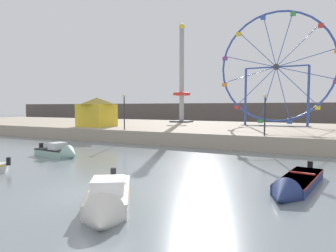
% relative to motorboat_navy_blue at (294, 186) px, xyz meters
% --- Properties ---
extents(ground_plane, '(240.00, 240.00, 0.00)m').
position_rel_motorboat_navy_blue_xyz_m(ground_plane, '(-7.39, -3.95, -0.23)').
color(ground_plane, slate).
extents(quay_promenade, '(110.00, 22.74, 1.27)m').
position_rel_motorboat_navy_blue_xyz_m(quay_promenade, '(-7.39, 21.83, 0.40)').
color(quay_promenade, tan).
rests_on(quay_promenade, ground_plane).
extents(distant_town_skyline, '(140.00, 3.00, 4.40)m').
position_rel_motorboat_navy_blue_xyz_m(distant_town_skyline, '(-7.39, 48.28, 1.97)').
color(distant_town_skyline, '#564C47').
rests_on(distant_town_skyline, ground_plane).
extents(motorboat_navy_blue, '(2.19, 6.19, 1.21)m').
position_rel_motorboat_navy_blue_xyz_m(motorboat_navy_blue, '(0.00, 0.00, 0.00)').
color(motorboat_navy_blue, navy).
rests_on(motorboat_navy_blue, ground_plane).
extents(motorboat_white_red_stripe, '(3.98, 5.08, 1.44)m').
position_rel_motorboat_navy_blue_xyz_m(motorboat_white_red_stripe, '(-5.70, -5.44, 0.10)').
color(motorboat_white_red_stripe, silver).
rests_on(motorboat_white_red_stripe, ground_plane).
extents(motorboat_seafoam, '(4.00, 1.67, 1.39)m').
position_rel_motorboat_navy_blue_xyz_m(motorboat_seafoam, '(-15.76, 1.91, 0.10)').
color(motorboat_seafoam, '#93BCAD').
rests_on(motorboat_seafoam, ground_plane).
extents(ferris_wheel_blue_frame, '(13.36, 1.20, 13.84)m').
position_rel_motorboat_navy_blue_xyz_m(ferris_wheel_blue_frame, '(-3.65, 24.48, 7.99)').
color(ferris_wheel_blue_frame, '#334CA8').
rests_on(ferris_wheel_blue_frame, quay_promenade).
extents(drop_tower_steel_tower, '(2.80, 2.80, 14.75)m').
position_rel_motorboat_navy_blue_xyz_m(drop_tower_steel_tower, '(-17.54, 27.62, 6.77)').
color(drop_tower_steel_tower, '#999EA3').
rests_on(drop_tower_steel_tower, quay_promenade).
extents(carnival_booth_yellow_awning, '(4.40, 3.89, 3.43)m').
position_rel_motorboat_navy_blue_xyz_m(carnival_booth_yellow_awning, '(-22.60, 14.07, 2.82)').
color(carnival_booth_yellow_awning, yellow).
rests_on(carnival_booth_yellow_awning, quay_promenade).
extents(promenade_lamp_near, '(0.32, 0.32, 3.40)m').
position_rel_motorboat_navy_blue_xyz_m(promenade_lamp_near, '(-2.90, 11.16, 3.30)').
color(promenade_lamp_near, '#2D2D33').
rests_on(promenade_lamp_near, quay_promenade).
extents(promenade_lamp_far, '(0.32, 0.32, 3.67)m').
position_rel_motorboat_navy_blue_xyz_m(promenade_lamp_far, '(-16.78, 11.45, 3.46)').
color(promenade_lamp_far, '#2D2D33').
rests_on(promenade_lamp_far, quay_promenade).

